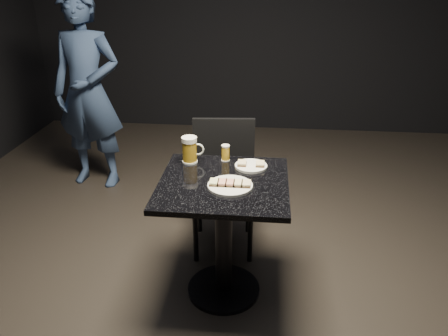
{
  "coord_description": "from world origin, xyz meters",
  "views": [
    {
      "loc": [
        0.21,
        -2.11,
        1.81
      ],
      "look_at": [
        0.0,
        0.02,
        0.82
      ],
      "focal_mm": 35.0,
      "sensor_mm": 36.0,
      "label": 1
    }
  ],
  "objects_px": {
    "table": "(224,219)",
    "beer_tumbler": "(226,153)",
    "plate_large": "(230,186)",
    "plate_small": "(251,166)",
    "patron": "(88,92)",
    "beer_mug": "(190,150)",
    "chair": "(223,177)"
  },
  "relations": [
    {
      "from": "table",
      "to": "beer_tumbler",
      "type": "relative_size",
      "value": 7.65
    },
    {
      "from": "plate_large",
      "to": "plate_small",
      "type": "height_order",
      "value": "same"
    },
    {
      "from": "plate_large",
      "to": "patron",
      "type": "xyz_separation_m",
      "value": [
        -1.34,
        1.45,
        0.08
      ]
    },
    {
      "from": "beer_mug",
      "to": "beer_tumbler",
      "type": "xyz_separation_m",
      "value": [
        0.21,
        0.04,
        -0.03
      ]
    },
    {
      "from": "beer_mug",
      "to": "beer_tumbler",
      "type": "height_order",
      "value": "beer_mug"
    },
    {
      "from": "patron",
      "to": "table",
      "type": "distance_m",
      "value": 1.92
    },
    {
      "from": "chair",
      "to": "table",
      "type": "bearing_deg",
      "value": -84.17
    },
    {
      "from": "patron",
      "to": "table",
      "type": "relative_size",
      "value": 2.23
    },
    {
      "from": "plate_small",
      "to": "beer_mug",
      "type": "relative_size",
      "value": 1.19
    },
    {
      "from": "table",
      "to": "beer_mug",
      "type": "height_order",
      "value": "beer_mug"
    },
    {
      "from": "beer_mug",
      "to": "beer_tumbler",
      "type": "distance_m",
      "value": 0.21
    },
    {
      "from": "chair",
      "to": "plate_small",
      "type": "bearing_deg",
      "value": -60.93
    },
    {
      "from": "patron",
      "to": "beer_tumbler",
      "type": "bearing_deg",
      "value": -34.55
    },
    {
      "from": "plate_large",
      "to": "patron",
      "type": "bearing_deg",
      "value": 132.73
    },
    {
      "from": "plate_small",
      "to": "patron",
      "type": "bearing_deg",
      "value": 140.44
    },
    {
      "from": "plate_small",
      "to": "table",
      "type": "height_order",
      "value": "plate_small"
    },
    {
      "from": "plate_large",
      "to": "beer_tumbler",
      "type": "height_order",
      "value": "beer_tumbler"
    },
    {
      "from": "patron",
      "to": "chair",
      "type": "relative_size",
      "value": 1.9
    },
    {
      "from": "beer_mug",
      "to": "table",
      "type": "bearing_deg",
      "value": -46.52
    },
    {
      "from": "plate_small",
      "to": "beer_tumbler",
      "type": "distance_m",
      "value": 0.18
    },
    {
      "from": "beer_mug",
      "to": "chair",
      "type": "xyz_separation_m",
      "value": [
        0.17,
        0.32,
        -0.33
      ]
    },
    {
      "from": "plate_small",
      "to": "beer_tumbler",
      "type": "xyz_separation_m",
      "value": [
        -0.16,
        0.08,
        0.04
      ]
    },
    {
      "from": "plate_small",
      "to": "chair",
      "type": "height_order",
      "value": "chair"
    },
    {
      "from": "beer_tumbler",
      "to": "beer_mug",
      "type": "bearing_deg",
      "value": -167.81
    },
    {
      "from": "patron",
      "to": "chair",
      "type": "distance_m",
      "value": 1.53
    },
    {
      "from": "plate_large",
      "to": "chair",
      "type": "bearing_deg",
      "value": 98.97
    },
    {
      "from": "plate_large",
      "to": "table",
      "type": "xyz_separation_m",
      "value": [
        -0.04,
        0.06,
        -0.25
      ]
    },
    {
      "from": "beer_mug",
      "to": "plate_small",
      "type": "bearing_deg",
      "value": -5.89
    },
    {
      "from": "table",
      "to": "beer_mug",
      "type": "bearing_deg",
      "value": 133.48
    },
    {
      "from": "plate_large",
      "to": "beer_tumbler",
      "type": "distance_m",
      "value": 0.35
    },
    {
      "from": "plate_large",
      "to": "patron",
      "type": "relative_size",
      "value": 0.14
    },
    {
      "from": "plate_large",
      "to": "beer_mug",
      "type": "xyz_separation_m",
      "value": [
        -0.26,
        0.3,
        0.07
      ]
    }
  ]
}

